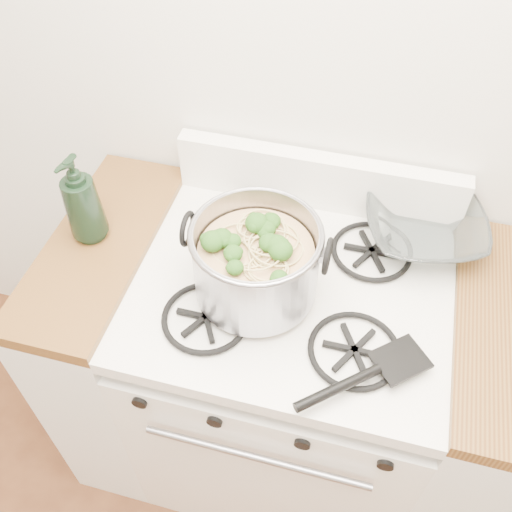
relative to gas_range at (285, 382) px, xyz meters
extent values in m
plane|color=silver|center=(0.00, 0.34, 0.91)|extent=(3.60, 0.00, 3.60)
cube|color=white|center=(0.00, 0.00, -0.03)|extent=(0.76, 0.65, 0.81)
cube|color=white|center=(0.00, 0.00, 0.44)|extent=(0.76, 0.65, 0.04)
cube|color=black|center=(0.00, -0.31, -0.02)|extent=(0.58, 0.02, 0.46)
cube|color=black|center=(0.00, 0.00, 0.48)|extent=(0.60, 0.56, 0.02)
cylinder|color=black|center=(-0.28, -0.32, 0.34)|extent=(0.04, 0.03, 0.04)
cylinder|color=black|center=(-0.10, -0.32, 0.34)|extent=(0.04, 0.03, 0.04)
cylinder|color=black|center=(0.10, -0.32, 0.34)|extent=(0.04, 0.03, 0.04)
cylinder|color=black|center=(0.28, -0.32, 0.34)|extent=(0.04, 0.03, 0.04)
cube|color=silver|center=(-0.51, 0.00, 0.00)|extent=(0.25, 0.65, 0.88)
cube|color=#4F2D13|center=(-0.51, 0.00, 0.46)|extent=(0.25, 0.65, 0.04)
cylinder|color=#96969E|center=(-0.08, -0.04, 0.58)|extent=(0.28, 0.28, 0.19)
torus|color=#96969E|center=(-0.08, -0.04, 0.67)|extent=(0.29, 0.29, 0.01)
torus|color=black|center=(-0.23, -0.04, 0.64)|extent=(0.01, 0.08, 0.08)
torus|color=black|center=(0.08, -0.04, 0.64)|extent=(0.01, 0.08, 0.08)
cylinder|color=#AD8251|center=(-0.08, -0.04, 0.55)|extent=(0.26, 0.26, 0.13)
sphere|color=#244E14|center=(-0.08, -0.04, 0.64)|extent=(0.04, 0.04, 0.04)
sphere|color=#244E14|center=(-0.08, -0.04, 0.64)|extent=(0.04, 0.04, 0.04)
sphere|color=#244E14|center=(-0.08, -0.04, 0.64)|extent=(0.04, 0.04, 0.04)
sphere|color=#244E14|center=(-0.08, -0.04, 0.64)|extent=(0.04, 0.04, 0.04)
sphere|color=#244E14|center=(-0.08, -0.04, 0.64)|extent=(0.04, 0.04, 0.04)
sphere|color=#244E14|center=(-0.08, -0.04, 0.64)|extent=(0.04, 0.04, 0.04)
sphere|color=#244E14|center=(-0.08, -0.04, 0.64)|extent=(0.04, 0.04, 0.04)
sphere|color=#244E14|center=(-0.08, -0.04, 0.64)|extent=(0.04, 0.04, 0.04)
sphere|color=#244E14|center=(-0.08, -0.04, 0.64)|extent=(0.04, 0.04, 0.04)
sphere|color=#244E14|center=(-0.08, -0.04, 0.64)|extent=(0.04, 0.04, 0.04)
sphere|color=#244E14|center=(-0.08, -0.04, 0.64)|extent=(0.04, 0.04, 0.04)
sphere|color=#244E14|center=(-0.08, -0.04, 0.64)|extent=(0.04, 0.04, 0.04)
sphere|color=#244E14|center=(-0.08, -0.04, 0.64)|extent=(0.04, 0.04, 0.04)
imported|color=white|center=(0.29, 0.22, 0.50)|extent=(0.15, 0.15, 0.03)
imported|color=black|center=(-0.53, 0.02, 0.61)|extent=(0.11, 0.11, 0.25)
camera|label=1|loc=(0.13, -0.84, 1.54)|focal=40.00mm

